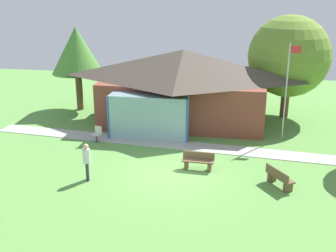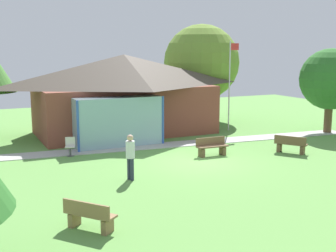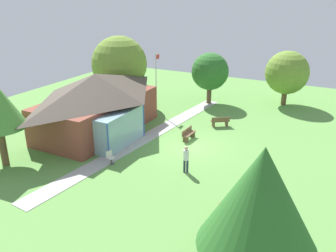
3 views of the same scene
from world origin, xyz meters
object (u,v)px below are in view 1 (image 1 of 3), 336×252
Objects in this scene: pavilion at (182,86)px; bench_rear_near_path at (198,162)px; tree_behind_pavilion_left at (77,51)px; patio_chair_west at (97,134)px; bench_mid_right at (279,178)px; tree_behind_pavilion_right at (289,56)px; flagpole at (287,87)px; visitor_strolling_lawn at (87,159)px.

pavilion is 7.38m from bench_rear_near_path.
patio_chair_west is at bearing -61.20° from tree_behind_pavilion_left.
tree_behind_pavilion_right reaches higher than bench_mid_right.
bench_rear_near_path is 1.76× the size of patio_chair_west.
tree_behind_pavilion_left is at bearing -44.03° from patio_chair_west.
bench_rear_near_path is 0.27× the size of tree_behind_pavilion_left.
bench_mid_right is 10.37m from patio_chair_west.
tree_behind_pavilion_right reaches higher than flagpole.
tree_behind_pavilion_left reaches higher than pavilion.
tree_behind_pavilion_left is at bearing -40.87° from bench_rear_near_path.
bench_mid_right is 8.46m from visitor_strolling_lawn.
pavilion is at bearing 164.04° from flagpole.
visitor_strolling_lawn is at bearing 121.02° from patio_chair_west.
flagpole is 13.97m from tree_behind_pavilion_left.
flagpole is (6.10, -1.74, 0.59)m from pavilion.
flagpole reaches higher than patio_chair_west.
visitor_strolling_lawn is at bearing -108.53° from pavilion.
patio_chair_west is (-5.94, 2.79, 0.01)m from bench_rear_near_path.
bench_mid_right is 11.13m from tree_behind_pavilion_right.
flagpole is 3.61× the size of bench_mid_right.
pavilion is 6.25× the size of visitor_strolling_lawn.
visitor_strolling_lawn is at bearing -118.39° from bench_mid_right.
flagpole is 7.18m from bench_rear_near_path.
patio_chair_west is at bearing -5.31° from visitor_strolling_lawn.
flagpole is at bearing -15.96° from pavilion.
pavilion reaches higher than patio_chair_west.
pavilion is 1.65× the size of tree_behind_pavilion_right.
pavilion reaches higher than visitor_strolling_lawn.
tree_behind_pavilion_left is (-4.40, 10.64, 3.06)m from visitor_strolling_lawn.
tree_behind_pavilion_right is at bearing -131.44° from patio_chair_west.
bench_mid_right is (3.64, -1.19, 0.00)m from bench_rear_near_path.
bench_rear_near_path is at bearing -43.38° from tree_behind_pavilion_left.
tree_behind_pavilion_left is (-7.37, 1.78, 1.69)m from pavilion.
visitor_strolling_lawn is 0.26× the size of tree_behind_pavilion_right.
patio_chair_west is 12.98m from tree_behind_pavilion_right.
bench_mid_right is 1.73× the size of patio_chair_west.
bench_rear_near_path is at bearing 171.98° from patio_chair_west.
patio_chair_west is 7.63m from tree_behind_pavilion_left.
visitor_strolling_lawn reaches higher than bench_mid_right.
pavilion is 7.11m from tree_behind_pavilion_right.
tree_behind_pavilion_right is at bearing 2.62° from tree_behind_pavilion_left.
tree_behind_pavilion_left is 13.89m from tree_behind_pavilion_right.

